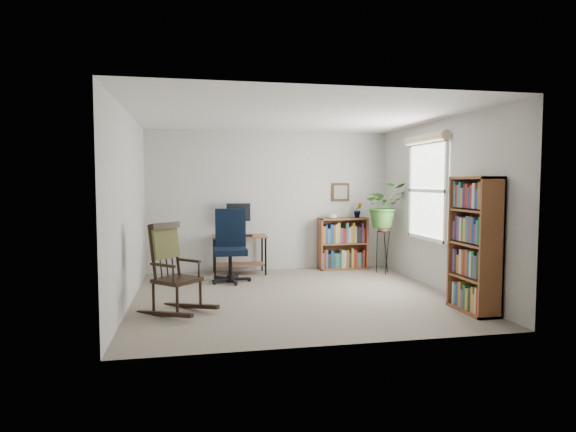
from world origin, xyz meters
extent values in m
cube|color=gray|center=(0.00, 0.00, 0.00)|extent=(4.20, 4.00, 0.00)
cube|color=white|center=(0.00, 0.00, 2.40)|extent=(4.20, 4.00, 0.00)
cube|color=beige|center=(0.00, 2.00, 1.20)|extent=(4.20, 0.00, 2.40)
cube|color=beige|center=(0.00, -2.00, 1.20)|extent=(4.20, 0.00, 2.40)
cube|color=beige|center=(-2.10, 0.00, 1.20)|extent=(0.00, 4.00, 2.40)
cube|color=beige|center=(2.10, 0.00, 1.20)|extent=(0.00, 4.00, 2.40)
cube|color=black|center=(-0.57, 1.58, 0.66)|extent=(0.40, 0.15, 0.02)
imported|color=#326423|center=(1.80, 1.29, 1.50)|extent=(1.69, 1.88, 1.46)
imported|color=#326423|center=(1.54, 1.83, 0.95)|extent=(0.13, 0.24, 0.11)
camera|label=1|loc=(-1.30, -6.24, 1.52)|focal=30.00mm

